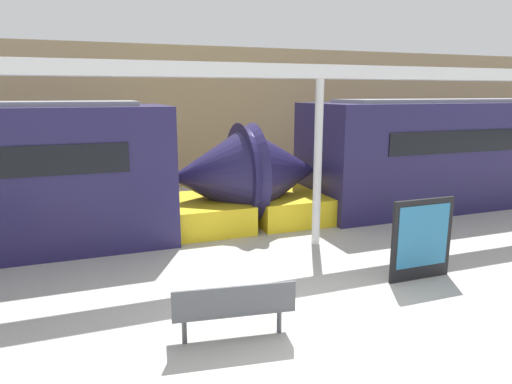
% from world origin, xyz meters
% --- Properties ---
extents(ground_plane, '(60.00, 60.00, 0.00)m').
position_xyz_m(ground_plane, '(0.00, 0.00, 0.00)').
color(ground_plane, '#B2AFA8').
extents(station_wall, '(56.00, 0.20, 5.00)m').
position_xyz_m(station_wall, '(0.00, 11.01, 2.50)').
color(station_wall, tan).
rests_on(station_wall, ground_plane).
extents(bench_near, '(1.73, 0.67, 0.86)m').
position_xyz_m(bench_near, '(-0.99, 0.14, 0.52)').
color(bench_near, '#4C4F54').
rests_on(bench_near, ground_plane).
extents(poster_board, '(1.29, 0.07, 1.52)m').
position_xyz_m(poster_board, '(2.89, 1.01, 0.77)').
color(poster_board, black).
rests_on(poster_board, ground_plane).
extents(support_column_near, '(0.18, 0.18, 3.67)m').
position_xyz_m(support_column_near, '(2.02, 3.47, 1.84)').
color(support_column_near, silver).
rests_on(support_column_near, ground_plane).
extents(canopy_beam, '(28.00, 0.60, 0.28)m').
position_xyz_m(canopy_beam, '(2.02, 3.47, 3.81)').
color(canopy_beam, silver).
rests_on(canopy_beam, support_column_near).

